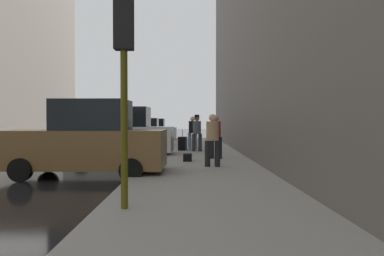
# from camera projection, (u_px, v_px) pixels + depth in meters

# --- Properties ---
(ground_plane) EXTENTS (120.00, 120.00, 0.00)m
(ground_plane) POSITION_uv_depth(u_px,v_px,m) (13.00, 172.00, 11.94)
(ground_plane) COLOR black
(sidewalk) EXTENTS (4.00, 40.00, 0.15)m
(sidewalk) POSITION_uv_depth(u_px,v_px,m) (201.00, 169.00, 12.01)
(sidewalk) COLOR gray
(sidewalk) RESTS_ON ground_plane
(parked_bronze_suv) EXTENTS (4.65, 2.17, 2.25)m
(parked_bronze_suv) POSITION_uv_depth(u_px,v_px,m) (87.00, 142.00, 10.92)
(parked_bronze_suv) COLOR brown
(parked_bronze_suv) RESTS_ON ground_plane
(parked_white_van) EXTENTS (4.66, 2.18, 2.25)m
(parked_white_van) POSITION_uv_depth(u_px,v_px,m) (122.00, 134.00, 16.70)
(parked_white_van) COLOR silver
(parked_white_van) RESTS_ON ground_plane
(parked_dark_green_sedan) EXTENTS (4.21, 2.09, 1.79)m
(parked_dark_green_sedan) POSITION_uv_depth(u_px,v_px,m) (140.00, 133.00, 22.94)
(parked_dark_green_sedan) COLOR #193828
(parked_dark_green_sedan) RESTS_ON ground_plane
(parked_silver_sedan) EXTENTS (4.22, 2.10, 1.79)m
(parked_silver_sedan) POSITION_uv_depth(u_px,v_px,m) (150.00, 131.00, 29.35)
(parked_silver_sedan) COLOR #B7BABF
(parked_silver_sedan) RESTS_ON ground_plane
(fire_hydrant) EXTENTS (0.42, 0.22, 0.70)m
(fire_hydrant) POSITION_uv_depth(u_px,v_px,m) (164.00, 145.00, 17.49)
(fire_hydrant) COLOR red
(fire_hydrant) RESTS_ON sidewalk
(traffic_light) EXTENTS (0.32, 0.32, 3.60)m
(traffic_light) POSITION_uv_depth(u_px,v_px,m) (124.00, 55.00, 6.33)
(traffic_light) COLOR #514C0F
(traffic_light) RESTS_ON sidewalk
(pedestrian_in_jeans) EXTENTS (0.53, 0.48, 1.71)m
(pedestrian_in_jeans) POSITION_uv_depth(u_px,v_px,m) (193.00, 131.00, 19.48)
(pedestrian_in_jeans) COLOR #728CB2
(pedestrian_in_jeans) RESTS_ON sidewalk
(pedestrian_in_red_jacket) EXTENTS (0.51, 0.42, 1.71)m
(pedestrian_in_red_jacket) POSITION_uv_depth(u_px,v_px,m) (216.00, 134.00, 14.75)
(pedestrian_in_red_jacket) COLOR black
(pedestrian_in_red_jacket) RESTS_ON sidewalk
(pedestrian_in_tan_coat) EXTENTS (0.51, 0.42, 1.71)m
(pedestrian_in_tan_coat) POSITION_uv_depth(u_px,v_px,m) (212.00, 137.00, 12.13)
(pedestrian_in_tan_coat) COLOR black
(pedestrian_in_tan_coat) RESTS_ON sidewalk
(pedestrian_with_beanie) EXTENTS (0.52, 0.46, 1.78)m
(pedestrian_with_beanie) POSITION_uv_depth(u_px,v_px,m) (197.00, 131.00, 18.16)
(pedestrian_with_beanie) COLOR #333338
(pedestrian_with_beanie) RESTS_ON sidewalk
(rolling_suitcase) EXTENTS (0.45, 0.61, 1.04)m
(rolling_suitcase) POSITION_uv_depth(u_px,v_px,m) (182.00, 143.00, 18.77)
(rolling_suitcase) COLOR black
(rolling_suitcase) RESTS_ON sidewalk
(duffel_bag) EXTENTS (0.32, 0.44, 0.28)m
(duffel_bag) POSITION_uv_depth(u_px,v_px,m) (187.00, 157.00, 13.78)
(duffel_bag) COLOR black
(duffel_bag) RESTS_ON sidewalk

